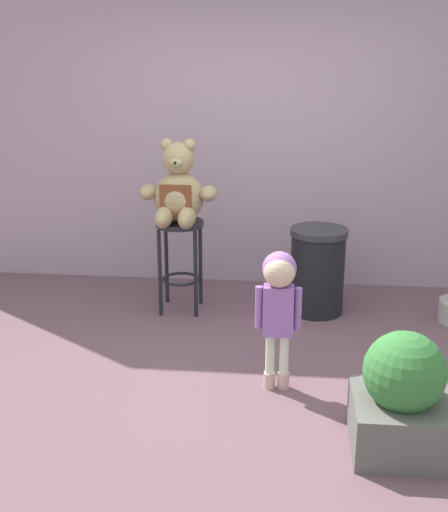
# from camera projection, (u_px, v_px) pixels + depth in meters

# --- Properties ---
(ground_plane) EXTENTS (24.00, 24.00, 0.00)m
(ground_plane) POSITION_uv_depth(u_px,v_px,m) (231.00, 385.00, 4.27)
(ground_plane) COLOR #694A55
(building_wall) EXTENTS (6.82, 0.30, 3.50)m
(building_wall) POSITION_uv_depth(u_px,v_px,m) (254.00, 90.00, 5.77)
(building_wall) COLOR #A78F9D
(building_wall) RESTS_ON ground_plane
(bar_stool_with_teddy) EXTENTS (0.39, 0.39, 0.77)m
(bar_stool_with_teddy) POSITION_uv_depth(u_px,v_px,m) (180.00, 247.00, 5.34)
(bar_stool_with_teddy) COLOR #25242A
(bar_stool_with_teddy) RESTS_ON ground_plane
(teddy_bear) EXTENTS (0.63, 0.56, 0.67)m
(teddy_bear) POSITION_uv_depth(u_px,v_px,m) (178.00, 192.00, 5.17)
(teddy_bear) COLOR tan
(teddy_bear) RESTS_ON bar_stool_with_teddy
(child_walking) EXTENTS (0.29, 0.23, 0.92)m
(child_walking) POSITION_uv_depth(u_px,v_px,m) (279.00, 291.00, 4.05)
(child_walking) COLOR #D4A89C
(child_walking) RESTS_ON ground_plane
(trash_bin) EXTENTS (0.47, 0.47, 0.72)m
(trash_bin) POSITION_uv_depth(u_px,v_px,m) (317.00, 270.00, 5.35)
(trash_bin) COLOR black
(trash_bin) RESTS_ON ground_plane
(planter_with_shrub) EXTENTS (0.52, 0.52, 0.69)m
(planter_with_shrub) POSITION_uv_depth(u_px,v_px,m) (402.00, 397.00, 3.51)
(planter_with_shrub) COLOR #5C5A54
(planter_with_shrub) RESTS_ON ground_plane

